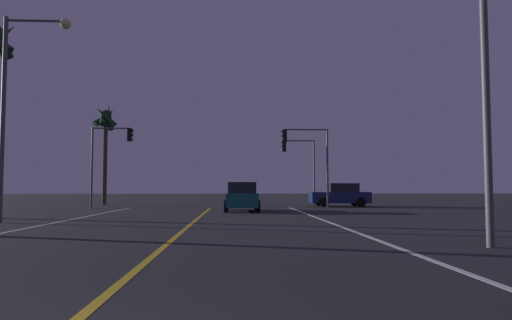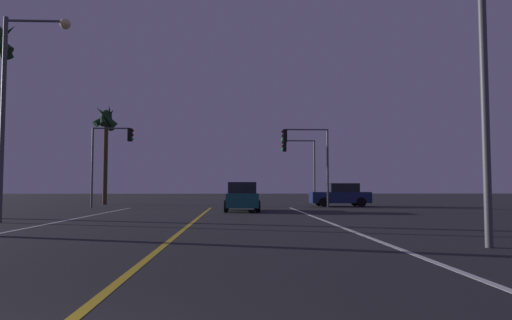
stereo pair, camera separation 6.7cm
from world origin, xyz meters
name	(u,v)px [view 2 (the right image)]	position (x,y,z in m)	size (l,w,h in m)	color
lane_edge_right	(356,232)	(5.45, 11.40, 0.00)	(0.16, 34.81, 0.01)	silver
lane_center_divider	(179,233)	(0.00, 11.40, 0.00)	(0.16, 34.81, 0.01)	gold
car_ahead_far	(242,197)	(2.07, 24.30, 0.82)	(2.02, 4.30, 1.70)	black
car_crossing_side	(341,195)	(9.42, 30.78, 0.82)	(4.30, 2.02, 1.70)	black
traffic_light_near_right	(306,149)	(6.63, 29.31, 4.11)	(3.35, 0.36, 5.53)	#4C4C51
traffic_light_near_left	(112,148)	(-6.87, 29.31, 4.10)	(2.88, 0.36, 5.54)	#4C4C51
traffic_light_far_right	(299,157)	(6.89, 34.81, 3.92)	(2.79, 0.36, 5.30)	#4C4C51
street_lamp_right_near	(457,31)	(6.98, 7.71, 5.13)	(2.72, 0.44, 8.02)	#4C4C51
street_lamp_left_mid	(19,91)	(-7.00, 15.87, 5.28)	(2.67, 0.44, 8.30)	#4C4C51
palm_tree_left_far	(106,125)	(-8.92, 35.10, 6.47)	(2.11, 2.03, 8.22)	#473826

